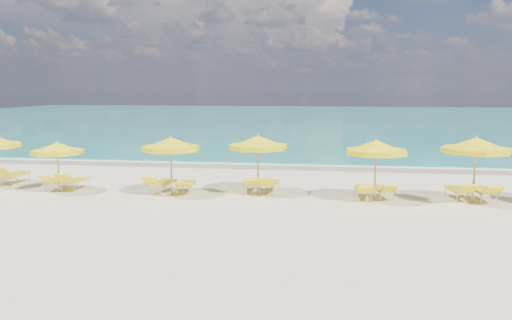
# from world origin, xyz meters

# --- Properties ---
(ground_plane) EXTENTS (120.00, 120.00, 0.00)m
(ground_plane) POSITION_xyz_m (0.00, 0.00, 0.00)
(ground_plane) COLOR beige
(ocean) EXTENTS (120.00, 80.00, 0.30)m
(ocean) POSITION_xyz_m (0.00, 48.00, 0.00)
(ocean) COLOR #167C6F
(ocean) RESTS_ON ground
(wet_sand_band) EXTENTS (120.00, 2.60, 0.01)m
(wet_sand_band) POSITION_xyz_m (0.00, 7.40, 0.00)
(wet_sand_band) COLOR tan
(wet_sand_band) RESTS_ON ground
(foam_line) EXTENTS (120.00, 1.20, 0.03)m
(foam_line) POSITION_xyz_m (0.00, 8.20, 0.00)
(foam_line) COLOR white
(foam_line) RESTS_ON ground
(whitecap_near) EXTENTS (14.00, 0.36, 0.05)m
(whitecap_near) POSITION_xyz_m (-6.00, 17.00, 0.00)
(whitecap_near) COLOR white
(whitecap_near) RESTS_ON ground
(whitecap_far) EXTENTS (18.00, 0.30, 0.05)m
(whitecap_far) POSITION_xyz_m (8.00, 24.00, 0.00)
(whitecap_far) COLOR white
(whitecap_far) RESTS_ON ground
(umbrella_2) EXTENTS (2.48, 2.48, 2.12)m
(umbrella_2) POSITION_xyz_m (-7.95, -0.59, 1.81)
(umbrella_2) COLOR tan
(umbrella_2) RESTS_ON ground
(umbrella_3) EXTENTS (2.91, 2.91, 2.39)m
(umbrella_3) POSITION_xyz_m (-3.18, -0.40, 2.04)
(umbrella_3) COLOR tan
(umbrella_3) RESTS_ON ground
(umbrella_4) EXTENTS (3.06, 3.06, 2.43)m
(umbrella_4) POSITION_xyz_m (0.25, 0.36, 2.07)
(umbrella_4) COLOR tan
(umbrella_4) RESTS_ON ground
(umbrella_5) EXTENTS (3.13, 3.13, 2.39)m
(umbrella_5) POSITION_xyz_m (4.86, -0.36, 2.04)
(umbrella_5) COLOR tan
(umbrella_5) RESTS_ON ground
(umbrella_6) EXTENTS (2.54, 2.54, 2.54)m
(umbrella_6) POSITION_xyz_m (8.48, -0.25, 2.17)
(umbrella_6) COLOR tan
(umbrella_6) RESTS_ON ground
(lounger_1_right) EXTENTS (0.69, 1.88, 0.92)m
(lounger_1_right) POSITION_xyz_m (-10.95, 0.86, 0.24)
(lounger_1_right) COLOR #A5A8AD
(lounger_1_right) RESTS_ON ground
(lounger_2_left) EXTENTS (0.67, 1.84, 0.75)m
(lounger_2_left) POSITION_xyz_m (-8.34, -0.00, 0.22)
(lounger_2_left) COLOR #A5A8AD
(lounger_2_left) RESTS_ON ground
(lounger_2_right) EXTENTS (0.72, 1.85, 0.89)m
(lounger_2_right) POSITION_xyz_m (-7.56, -0.05, 0.23)
(lounger_2_right) COLOR #A5A8AD
(lounger_2_right) RESTS_ON ground
(lounger_3_left) EXTENTS (1.00, 1.97, 0.88)m
(lounger_3_left) POSITION_xyz_m (-3.73, -0.03, 0.24)
(lounger_3_left) COLOR #A5A8AD
(lounger_3_left) RESTS_ON ground
(lounger_3_right) EXTENTS (0.68, 1.80, 0.65)m
(lounger_3_right) POSITION_xyz_m (-2.71, 0.07, 0.21)
(lounger_3_right) COLOR #A5A8AD
(lounger_3_right) RESTS_ON ground
(lounger_4_left) EXTENTS (0.91, 1.95, 0.76)m
(lounger_4_left) POSITION_xyz_m (-0.12, 0.58, 0.22)
(lounger_4_left) COLOR #A5A8AD
(lounger_4_left) RESTS_ON ground
(lounger_4_right) EXTENTS (0.77, 1.87, 0.82)m
(lounger_4_right) POSITION_xyz_m (0.69, 0.51, 0.22)
(lounger_4_right) COLOR #A5A8AD
(lounger_4_right) RESTS_ON ground
(lounger_5_left) EXTENTS (0.64, 1.85, 0.75)m
(lounger_5_left) POSITION_xyz_m (4.45, -0.06, 0.22)
(lounger_5_left) COLOR #A5A8AD
(lounger_5_left) RESTS_ON ground
(lounger_5_right) EXTENTS (0.88, 1.78, 0.74)m
(lounger_5_right) POSITION_xyz_m (5.22, 0.12, 0.21)
(lounger_5_right) COLOR #A5A8AD
(lounger_5_right) RESTS_ON ground
(lounger_6_left) EXTENTS (0.86, 1.88, 0.81)m
(lounger_6_left) POSITION_xyz_m (8.09, 0.30, 0.22)
(lounger_6_left) COLOR #A5A8AD
(lounger_6_left) RESTS_ON ground
(lounger_6_right) EXTENTS (0.85, 2.04, 0.82)m
(lounger_6_right) POSITION_xyz_m (8.96, 0.23, 0.24)
(lounger_6_right) COLOR #A5A8AD
(lounger_6_right) RESTS_ON ground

